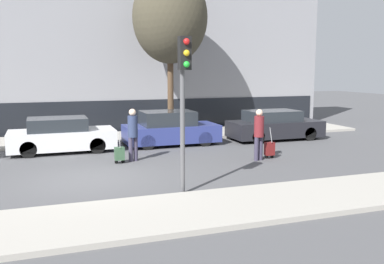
{
  "coord_description": "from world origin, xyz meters",
  "views": [
    {
      "loc": [
        -1.29,
        -12.31,
        3.15
      ],
      "look_at": [
        3.71,
        1.8,
        0.95
      ],
      "focal_mm": 40.0,
      "sensor_mm": 36.0,
      "label": 1
    }
  ],
  "objects_px": {
    "traffic_light": "(184,84)",
    "bare_tree_near_crossing": "(170,18)",
    "parked_car_2": "(170,129)",
    "pedestrian_left": "(133,131)",
    "parked_car_3": "(274,126)",
    "pedestrian_right": "(259,131)",
    "trolley_left": "(120,154)",
    "trolley_right": "(269,149)",
    "parked_car_1": "(61,136)"
  },
  "relations": [
    {
      "from": "traffic_light",
      "to": "bare_tree_near_crossing",
      "type": "xyz_separation_m",
      "value": [
        2.42,
        9.21,
        2.67
      ]
    },
    {
      "from": "pedestrian_right",
      "to": "trolley_right",
      "type": "relative_size",
      "value": 1.6
    },
    {
      "from": "parked_car_2",
      "to": "trolley_right",
      "type": "bearing_deg",
      "value": -56.7
    },
    {
      "from": "trolley_left",
      "to": "pedestrian_left",
      "type": "bearing_deg",
      "value": 21.92
    },
    {
      "from": "pedestrian_left",
      "to": "trolley_right",
      "type": "distance_m",
      "value": 4.87
    },
    {
      "from": "pedestrian_right",
      "to": "bare_tree_near_crossing",
      "type": "distance_m",
      "value": 7.7
    },
    {
      "from": "bare_tree_near_crossing",
      "to": "parked_car_3",
      "type": "bearing_deg",
      "value": -29.63
    },
    {
      "from": "parked_car_2",
      "to": "pedestrian_left",
      "type": "relative_size",
      "value": 2.15
    },
    {
      "from": "parked_car_1",
      "to": "parked_car_3",
      "type": "bearing_deg",
      "value": -0.86
    },
    {
      "from": "trolley_left",
      "to": "parked_car_3",
      "type": "bearing_deg",
      "value": 19.55
    },
    {
      "from": "parked_car_2",
      "to": "trolley_right",
      "type": "height_order",
      "value": "parked_car_2"
    },
    {
      "from": "pedestrian_left",
      "to": "parked_car_3",
      "type": "bearing_deg",
      "value": -2.48
    },
    {
      "from": "parked_car_1",
      "to": "pedestrian_left",
      "type": "height_order",
      "value": "pedestrian_left"
    },
    {
      "from": "traffic_light",
      "to": "trolley_left",
      "type": "bearing_deg",
      "value": 102.09
    },
    {
      "from": "parked_car_1",
      "to": "traffic_light",
      "type": "distance_m",
      "value": 7.77
    },
    {
      "from": "parked_car_1",
      "to": "pedestrian_left",
      "type": "relative_size",
      "value": 2.17
    },
    {
      "from": "parked_car_3",
      "to": "traffic_light",
      "type": "xyz_separation_m",
      "value": [
        -6.58,
        -6.84,
        2.17
      ]
    },
    {
      "from": "pedestrian_left",
      "to": "traffic_light",
      "type": "bearing_deg",
      "value": -106.83
    },
    {
      "from": "parked_car_3",
      "to": "pedestrian_right",
      "type": "relative_size",
      "value": 2.34
    },
    {
      "from": "pedestrian_right",
      "to": "parked_car_2",
      "type": "bearing_deg",
      "value": -80.24
    },
    {
      "from": "pedestrian_right",
      "to": "bare_tree_near_crossing",
      "type": "height_order",
      "value": "bare_tree_near_crossing"
    },
    {
      "from": "parked_car_2",
      "to": "bare_tree_near_crossing",
      "type": "relative_size",
      "value": 0.52
    },
    {
      "from": "parked_car_2",
      "to": "bare_tree_near_crossing",
      "type": "bearing_deg",
      "value": 72.61
    },
    {
      "from": "pedestrian_right",
      "to": "parked_car_1",
      "type": "bearing_deg",
      "value": -48.25
    },
    {
      "from": "parked_car_3",
      "to": "pedestrian_right",
      "type": "bearing_deg",
      "value": -126.81
    },
    {
      "from": "parked_car_1",
      "to": "parked_car_3",
      "type": "xyz_separation_m",
      "value": [
        9.22,
        -0.14,
        -0.0
      ]
    },
    {
      "from": "pedestrian_left",
      "to": "traffic_light",
      "type": "height_order",
      "value": "traffic_light"
    },
    {
      "from": "parked_car_3",
      "to": "pedestrian_right",
      "type": "xyz_separation_m",
      "value": [
        -2.82,
        -3.77,
        0.4
      ]
    },
    {
      "from": "trolley_right",
      "to": "traffic_light",
      "type": "distance_m",
      "value": 5.9
    },
    {
      "from": "parked_car_2",
      "to": "parked_car_3",
      "type": "height_order",
      "value": "parked_car_2"
    },
    {
      "from": "parked_car_2",
      "to": "traffic_light",
      "type": "relative_size",
      "value": 0.99
    },
    {
      "from": "parked_car_3",
      "to": "trolley_right",
      "type": "xyz_separation_m",
      "value": [
        -2.3,
        -3.61,
        -0.28
      ]
    },
    {
      "from": "trolley_left",
      "to": "traffic_light",
      "type": "xyz_separation_m",
      "value": [
        0.9,
        -4.18,
        2.46
      ]
    },
    {
      "from": "traffic_light",
      "to": "bare_tree_near_crossing",
      "type": "height_order",
      "value": "bare_tree_near_crossing"
    },
    {
      "from": "parked_car_3",
      "to": "traffic_light",
      "type": "bearing_deg",
      "value": -133.91
    },
    {
      "from": "traffic_light",
      "to": "bare_tree_near_crossing",
      "type": "relative_size",
      "value": 0.53
    },
    {
      "from": "trolley_right",
      "to": "bare_tree_near_crossing",
      "type": "xyz_separation_m",
      "value": [
        -1.87,
        5.99,
        5.12
      ]
    },
    {
      "from": "bare_tree_near_crossing",
      "to": "parked_car_2",
      "type": "bearing_deg",
      "value": -107.39
    },
    {
      "from": "parked_car_3",
      "to": "trolley_right",
      "type": "height_order",
      "value": "parked_car_3"
    },
    {
      "from": "parked_car_2",
      "to": "traffic_light",
      "type": "xyz_separation_m",
      "value": [
        -1.75,
        -7.09,
        2.13
      ]
    },
    {
      "from": "parked_car_3",
      "to": "pedestrian_left",
      "type": "height_order",
      "value": "pedestrian_left"
    },
    {
      "from": "parked_car_1",
      "to": "trolley_left",
      "type": "relative_size",
      "value": 3.6
    },
    {
      "from": "pedestrian_right",
      "to": "trolley_right",
      "type": "bearing_deg",
      "value": 179.94
    },
    {
      "from": "pedestrian_left",
      "to": "trolley_left",
      "type": "relative_size",
      "value": 1.66
    },
    {
      "from": "pedestrian_left",
      "to": "trolley_left",
      "type": "height_order",
      "value": "pedestrian_left"
    },
    {
      "from": "parked_car_3",
      "to": "bare_tree_near_crossing",
      "type": "bearing_deg",
      "value": 150.37
    },
    {
      "from": "bare_tree_near_crossing",
      "to": "parked_car_1",
      "type": "bearing_deg",
      "value": -156.16
    },
    {
      "from": "parked_car_2",
      "to": "parked_car_3",
      "type": "relative_size",
      "value": 0.93
    },
    {
      "from": "trolley_left",
      "to": "parked_car_2",
      "type": "bearing_deg",
      "value": 47.65
    },
    {
      "from": "pedestrian_right",
      "to": "traffic_light",
      "type": "height_order",
      "value": "traffic_light"
    }
  ]
}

